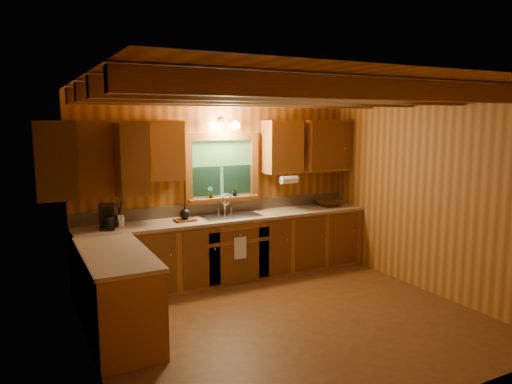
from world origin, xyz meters
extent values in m
plane|color=brown|center=(0.00, 0.00, 0.00)|extent=(4.20, 4.20, 0.00)
plane|color=brown|center=(0.00, 0.00, 2.60)|extent=(4.20, 4.20, 0.00)
plane|color=brown|center=(0.00, 1.90, 1.30)|extent=(4.20, 0.00, 4.20)
plane|color=brown|center=(0.00, -1.90, 1.30)|extent=(4.20, 0.00, 4.20)
plane|color=brown|center=(-2.10, 0.00, 1.30)|extent=(0.00, 3.80, 3.80)
plane|color=brown|center=(2.10, 0.00, 1.30)|extent=(0.00, 3.80, 3.80)
cube|color=brown|center=(0.00, -1.20, 2.49)|extent=(4.20, 0.14, 0.18)
cube|color=brown|center=(0.00, -0.40, 2.49)|extent=(4.20, 0.14, 0.18)
cube|color=brown|center=(0.00, 0.40, 2.49)|extent=(4.20, 0.14, 0.18)
cube|color=brown|center=(0.00, 1.20, 2.49)|extent=(4.20, 0.14, 0.18)
cube|color=brown|center=(0.00, 1.59, 0.43)|extent=(4.20, 0.62, 0.86)
cube|color=brown|center=(-1.79, 0.48, 0.43)|extent=(0.62, 1.60, 0.86)
cube|color=#9E896D|center=(0.00, 1.59, 0.88)|extent=(4.20, 0.66, 0.04)
cube|color=#9E896D|center=(-1.78, 0.48, 0.88)|extent=(0.64, 1.60, 0.04)
cube|color=#9A8467|center=(0.00, 1.89, 0.98)|extent=(4.20, 0.02, 0.16)
cube|color=white|center=(-1.47, 0.68, 0.43)|extent=(0.02, 0.60, 0.80)
cube|color=brown|center=(-1.70, 1.73, 1.84)|extent=(0.78, 0.34, 0.78)
cube|color=brown|center=(-0.92, 1.73, 1.84)|extent=(0.55, 0.34, 0.78)
cube|color=brown|center=(0.92, 1.73, 1.84)|extent=(0.55, 0.34, 0.78)
cube|color=brown|center=(1.70, 1.73, 1.84)|extent=(0.78, 0.34, 0.78)
cube|color=brown|center=(-1.93, 0.68, 1.84)|extent=(0.34, 1.10, 0.78)
cube|color=brown|center=(0.00, 1.86, 2.00)|extent=(1.12, 0.08, 0.10)
cube|color=brown|center=(0.00, 1.86, 1.10)|extent=(1.12, 0.08, 0.10)
cube|color=brown|center=(-0.51, 1.86, 1.55)|extent=(0.10, 0.08, 0.80)
cube|color=brown|center=(0.51, 1.86, 1.55)|extent=(0.10, 0.08, 0.80)
cube|color=#3D7933|center=(0.00, 1.90, 1.55)|extent=(0.92, 0.01, 0.80)
cube|color=#113126|center=(-0.24, 1.87, 1.37)|extent=(0.42, 0.02, 0.42)
cube|color=#113126|center=(0.24, 1.87, 1.37)|extent=(0.42, 0.02, 0.42)
cylinder|color=black|center=(0.00, 1.87, 1.57)|extent=(0.92, 0.01, 0.01)
cube|color=brown|center=(0.00, 1.82, 1.12)|extent=(1.06, 0.14, 0.04)
cylinder|color=black|center=(0.00, 1.86, 2.23)|extent=(0.08, 0.03, 0.08)
cylinder|color=black|center=(-0.10, 1.80, 2.23)|extent=(0.09, 0.17, 0.08)
cylinder|color=black|center=(0.10, 1.80, 2.23)|extent=(0.09, 0.17, 0.08)
sphere|color=#FFE0A5|center=(-0.16, 1.74, 2.16)|extent=(0.13, 0.13, 0.13)
sphere|color=#FFE0A5|center=(0.16, 1.74, 2.16)|extent=(0.13, 0.13, 0.13)
cylinder|color=white|center=(0.92, 1.53, 1.37)|extent=(0.27, 0.11, 0.11)
cube|color=white|center=(0.00, 1.26, 0.52)|extent=(0.18, 0.01, 0.30)
cube|color=silver|center=(0.00, 1.60, 0.91)|extent=(0.82, 0.48, 0.02)
cube|color=#262628|center=(-0.19, 1.60, 0.84)|extent=(0.34, 0.40, 0.14)
cube|color=#262628|center=(0.19, 1.60, 0.84)|extent=(0.34, 0.40, 0.14)
cylinder|color=silver|center=(0.00, 1.78, 1.01)|extent=(0.04, 0.04, 0.22)
torus|color=silver|center=(0.00, 1.72, 1.12)|extent=(0.16, 0.02, 0.16)
cube|color=black|center=(-1.67, 1.54, 0.91)|extent=(0.18, 0.21, 0.03)
cube|color=black|center=(-1.67, 1.61, 1.07)|extent=(0.18, 0.08, 0.29)
cube|color=black|center=(-1.67, 1.52, 1.19)|extent=(0.18, 0.20, 0.04)
cylinder|color=black|center=(-1.67, 1.51, 1.00)|extent=(0.11, 0.11, 0.13)
cylinder|color=silver|center=(-1.51, 1.65, 0.98)|extent=(0.12, 0.12, 0.16)
cylinder|color=black|center=(-1.52, 1.64, 1.14)|extent=(0.03, 0.04, 0.23)
cylinder|color=black|center=(-1.51, 1.65, 1.14)|extent=(0.01, 0.01, 0.23)
cylinder|color=black|center=(-1.49, 1.66, 1.14)|extent=(0.03, 0.04, 0.23)
cylinder|color=black|center=(-1.48, 1.67, 1.14)|extent=(0.04, 0.06, 0.23)
cube|color=brown|center=(-0.67, 1.58, 0.91)|extent=(0.28, 0.21, 0.02)
sphere|color=black|center=(-0.67, 1.58, 0.99)|extent=(0.14, 0.14, 0.14)
cylinder|color=black|center=(-0.67, 1.58, 1.08)|extent=(0.02, 0.02, 0.04)
imported|color=#48230C|center=(1.70, 1.61, 0.95)|extent=(0.46, 0.46, 0.10)
imported|color=brown|center=(-0.21, 1.80, 1.22)|extent=(0.10, 0.08, 0.17)
imported|color=brown|center=(0.18, 1.80, 1.22)|extent=(0.11, 0.10, 0.17)
camera|label=1|loc=(-2.66, -4.36, 2.23)|focal=33.24mm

